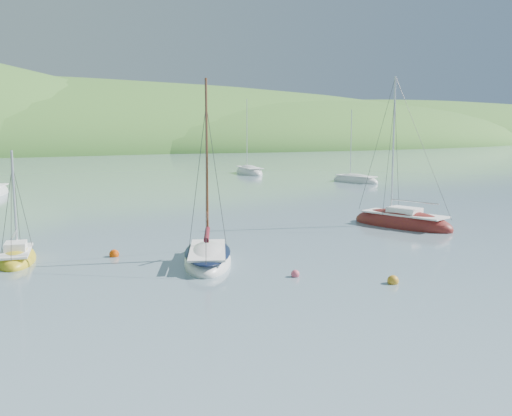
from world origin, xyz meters
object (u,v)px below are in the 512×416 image
sloop_red (402,223)px  sailboat_yellow (17,258)px  distant_sloop_b (249,173)px  distant_sloop_d (355,181)px  daysailer_white (208,258)px

sloop_red → sailboat_yellow: bearing=160.3°
distant_sloop_b → distant_sloop_d: 18.12m
daysailer_white → sloop_red: 16.09m
sailboat_yellow → distant_sloop_b: (34.97, 42.47, 0.03)m
sloop_red → distant_sloop_d: sloop_red is taller
distant_sloop_b → distant_sloop_d: bearing=-62.8°
daysailer_white → distant_sloop_b: 54.18m
distant_sloop_b → sloop_red: bearing=-95.1°
distant_sloop_b → distant_sloop_d: (5.68, -17.21, -0.02)m
sloop_red → distant_sloop_d: size_ratio=1.14×
sloop_red → sailboat_yellow: (-24.05, 1.27, -0.05)m
distant_sloop_d → distant_sloop_b: bearing=95.8°
sailboat_yellow → daysailer_white: bearing=-18.6°
sloop_red → distant_sloop_b: distant_sloop_b is taller
sloop_red → distant_sloop_d: bearing=41.3°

